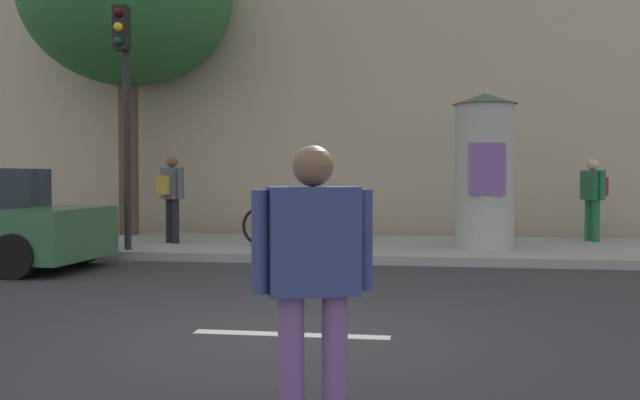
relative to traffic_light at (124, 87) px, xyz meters
name	(u,v)px	position (x,y,z in m)	size (l,w,h in m)	color
ground_plane	(291,335)	(3.94, -5.24, -2.98)	(80.00, 80.00, 0.00)	#2B2B2D
sidewalk_curb	(360,248)	(3.94, 1.76, -2.90)	(36.00, 4.00, 0.15)	gray
lane_markings	(291,334)	(3.94, -5.24, -2.97)	(25.80, 0.16, 0.01)	silver
building_backdrop	(378,2)	(3.94, 6.76, 2.97)	(36.00, 5.00, 11.90)	tan
traffic_light	(124,87)	(0.00, 0.00, 0.00)	(0.24, 0.45, 4.19)	black
poster_column	(484,170)	(6.20, 1.39, -1.42)	(1.15, 1.15, 2.77)	#9E9B93
pedestrian_near_pole	(312,266)	(4.53, -7.73, -2.02)	(0.62, 0.49, 1.60)	#724C84
pedestrian_tallest	(594,192)	(8.44, 2.95, -1.85)	(0.50, 0.60, 1.63)	#1E5938
pedestrian_in_dark_shirt	(171,191)	(0.32, 1.38, -1.81)	(0.54, 0.54, 1.68)	black
bicycle_leaning	(287,225)	(2.66, 1.04, -2.44)	(1.76, 0.30, 1.09)	black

